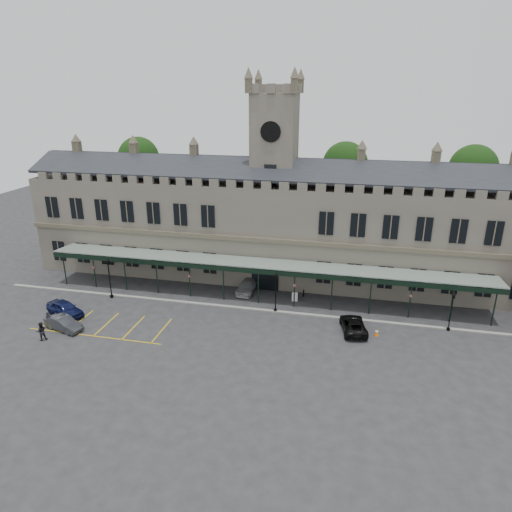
% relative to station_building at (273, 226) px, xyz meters
% --- Properties ---
extents(ground, '(140.00, 140.00, 0.00)m').
position_rel_station_building_xyz_m(ground, '(0.00, -15.91, -6.47)').
color(ground, '#29292C').
extents(station_building, '(60.00, 10.36, 17.30)m').
position_rel_station_building_xyz_m(station_building, '(0.00, 0.00, 0.00)').
color(station_building, '#5C574D').
rests_on(station_building, ground).
extents(clock_tower, '(5.60, 5.60, 24.80)m').
position_rel_station_building_xyz_m(clock_tower, '(0.00, 0.09, 6.64)').
color(clock_tower, '#5C574D').
rests_on(clock_tower, ground).
extents(canopy, '(50.00, 4.10, 4.30)m').
position_rel_station_building_xyz_m(canopy, '(0.00, -8.45, -4.06)').
color(canopy, '#8C9E93').
rests_on(canopy, ground).
extents(kerb, '(60.00, 0.40, 0.12)m').
position_rel_station_building_xyz_m(kerb, '(0.00, -10.41, -6.41)').
color(kerb, gray).
rests_on(kerb, ground).
extents(parking_markings, '(16.00, 6.00, 0.01)m').
position_rel_station_building_xyz_m(parking_markings, '(-14.00, -17.41, -6.47)').
color(parking_markings, gold).
rests_on(parking_markings, ground).
extents(tree_behind_left, '(6.00, 6.00, 16.00)m').
position_rel_station_building_xyz_m(tree_behind_left, '(-22.00, 9.09, 6.35)').
color(tree_behind_left, '#332314').
rests_on(tree_behind_left, ground).
extents(tree_behind_mid, '(6.00, 6.00, 16.00)m').
position_rel_station_building_xyz_m(tree_behind_mid, '(8.00, 9.09, 6.35)').
color(tree_behind_mid, '#332314').
rests_on(tree_behind_mid, ground).
extents(tree_behind_right, '(6.00, 6.00, 16.00)m').
position_rel_station_building_xyz_m(tree_behind_right, '(24.00, 9.09, 6.35)').
color(tree_behind_right, '#332314').
rests_on(tree_behind_right, ground).
extents(lamp_post_left, '(0.46, 0.46, 4.86)m').
position_rel_station_building_xyz_m(lamp_post_left, '(-16.67, -11.00, -3.59)').
color(lamp_post_left, black).
rests_on(lamp_post_left, ground).
extents(lamp_post_mid, '(0.43, 0.43, 4.58)m').
position_rel_station_building_xyz_m(lamp_post_mid, '(2.23, -10.37, -3.75)').
color(lamp_post_mid, black).
rests_on(lamp_post_mid, ground).
extents(lamp_post_right, '(0.39, 0.39, 4.12)m').
position_rel_station_building_xyz_m(lamp_post_right, '(19.63, -10.64, -4.03)').
color(lamp_post_right, black).
rests_on(lamp_post_right, ground).
extents(traffic_cone, '(0.43, 0.43, 0.68)m').
position_rel_station_building_xyz_m(traffic_cone, '(12.69, -13.23, -6.13)').
color(traffic_cone, orange).
rests_on(traffic_cone, ground).
extents(sign_board, '(0.64, 0.13, 1.10)m').
position_rel_station_building_xyz_m(sign_board, '(3.89, -7.43, -5.93)').
color(sign_board, black).
rests_on(sign_board, ground).
extents(bollard_left, '(0.16, 0.16, 0.89)m').
position_rel_station_building_xyz_m(bollard_left, '(-1.39, -6.77, -6.02)').
color(bollard_left, black).
rests_on(bollard_left, ground).
extents(bollard_right, '(0.15, 0.15, 0.84)m').
position_rel_station_building_xyz_m(bollard_right, '(4.71, -5.94, -6.05)').
color(bollard_right, black).
rests_on(bollard_right, ground).
extents(car_left_a, '(4.96, 3.44, 1.57)m').
position_rel_station_building_xyz_m(car_left_a, '(-19.17, -16.05, -5.68)').
color(car_left_a, '#0D143D').
rests_on(car_left_a, ground).
extents(car_left_b, '(4.38, 2.53, 1.36)m').
position_rel_station_building_xyz_m(car_left_b, '(-17.50, -18.77, -5.79)').
color(car_left_b, '#33353A').
rests_on(car_left_b, ground).
extents(car_taxi, '(2.29, 4.82, 1.36)m').
position_rel_station_building_xyz_m(car_taxi, '(-1.90, -5.91, -5.79)').
color(car_taxi, '#A3A5AB').
rests_on(car_taxi, ground).
extents(car_van, '(3.07, 5.08, 1.32)m').
position_rel_station_building_xyz_m(car_van, '(10.45, -12.81, -5.81)').
color(car_van, black).
rests_on(car_van, ground).
extents(person_a, '(0.71, 0.66, 1.63)m').
position_rel_station_building_xyz_m(person_a, '(-19.20, -18.68, -5.65)').
color(person_a, black).
rests_on(person_a, ground).
extents(person_b, '(1.15, 1.11, 1.87)m').
position_rel_station_building_xyz_m(person_b, '(-18.30, -21.01, -5.53)').
color(person_b, black).
rests_on(person_b, ground).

